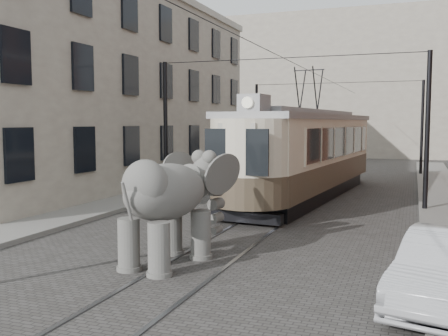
% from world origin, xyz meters
% --- Properties ---
extents(ground, '(120.00, 120.00, 0.00)m').
position_xyz_m(ground, '(0.00, 0.00, 0.00)').
color(ground, '#413E3C').
extents(tram_rails, '(1.54, 80.00, 0.02)m').
position_xyz_m(tram_rails, '(0.00, 0.00, 0.01)').
color(tram_rails, slate).
rests_on(tram_rails, ground).
extents(sidewalk_left, '(2.00, 60.00, 0.15)m').
position_xyz_m(sidewalk_left, '(-6.50, 0.00, 0.07)').
color(sidewalk_left, slate).
rests_on(sidewalk_left, ground).
extents(stucco_building, '(7.00, 24.00, 10.00)m').
position_xyz_m(stucco_building, '(-11.00, 10.00, 5.00)').
color(stucco_building, gray).
rests_on(stucco_building, ground).
extents(distant_block, '(28.00, 10.00, 14.00)m').
position_xyz_m(distant_block, '(0.00, 40.00, 7.00)').
color(distant_block, gray).
rests_on(distant_block, ground).
extents(catenary, '(11.00, 30.20, 6.00)m').
position_xyz_m(catenary, '(-0.20, 5.00, 3.00)').
color(catenary, black).
rests_on(catenary, ground).
extents(tram, '(4.25, 14.61, 5.72)m').
position_xyz_m(tram, '(0.31, 8.28, 2.86)').
color(tram, beige).
rests_on(tram, ground).
extents(elephant, '(3.10, 4.71, 2.67)m').
position_xyz_m(elephant, '(-0.70, -3.75, 1.34)').
color(elephant, '#5D5A56').
rests_on(elephant, ground).
extents(parked_car, '(2.32, 4.36, 1.36)m').
position_xyz_m(parked_car, '(5.38, -4.45, 0.68)').
color(parked_car, '#A7A7AC').
rests_on(parked_car, ground).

